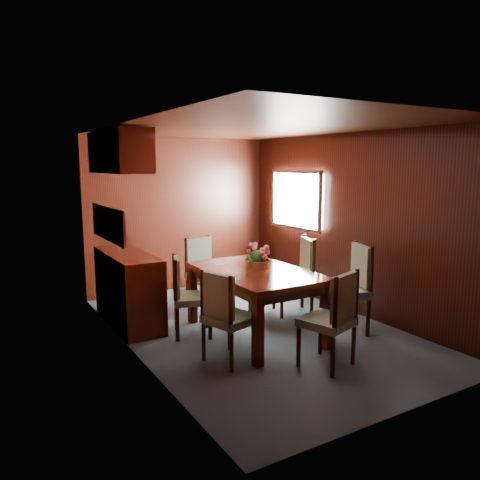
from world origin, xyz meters
TOP-DOWN VIEW (x-y plane):
  - ground at (0.00, 0.00)m, footprint 4.50×4.50m
  - room_shell at (-0.10, 0.33)m, footprint 3.06×4.52m
  - sideboard at (-1.25, 1.00)m, footprint 0.48×1.40m
  - dining_table at (-0.09, -0.14)m, footprint 1.04×1.66m
  - chair_left_near at (-0.78, -0.66)m, footprint 0.54×0.56m
  - chair_left_far at (-0.80, 0.25)m, footprint 0.56×0.57m
  - chair_right_near at (0.96, -0.61)m, footprint 0.63×0.64m
  - chair_right_far at (0.85, 0.27)m, footprint 0.62×0.63m
  - chair_head at (0.08, -1.30)m, footprint 0.58×0.56m
  - chair_foot at (-0.11, 1.19)m, footprint 0.55×0.53m
  - flower_centerpiece at (0.00, -0.04)m, footprint 0.29×0.29m

SIDE VIEW (x-z plane):
  - ground at x=0.00m, z-range 0.00..0.00m
  - sideboard at x=-1.25m, z-range 0.00..0.90m
  - chair_left_far at x=-0.80m, z-range 0.05..1.00m
  - chair_left_near at x=-0.78m, z-range 0.05..1.01m
  - chair_head at x=0.08m, z-range 0.05..1.03m
  - chair_foot at x=-0.11m, z-range 0.05..1.04m
  - chair_right_far at x=0.85m, z-range 0.06..1.09m
  - chair_right_near at x=0.96m, z-range 0.06..1.12m
  - dining_table at x=-0.09m, z-range 0.28..1.06m
  - flower_centerpiece at x=0.00m, z-range 0.77..1.06m
  - room_shell at x=-0.10m, z-range 0.43..2.84m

